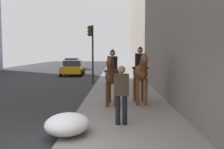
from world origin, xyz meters
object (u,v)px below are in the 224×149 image
object	(u,v)px
mounted_horse_near	(112,75)
pedestrian_greeting	(121,91)
car_near_lane	(72,63)
traffic_light_near_curb	(91,45)
mounted_horse_far	(141,72)
car_mid_lane	(73,68)

from	to	relation	value
mounted_horse_near	pedestrian_greeting	size ratio (longest dim) A/B	1.30
car_near_lane	traffic_light_near_curb	size ratio (longest dim) A/B	0.95
mounted_horse_far	car_mid_lane	world-z (taller)	mounted_horse_far
pedestrian_greeting	car_near_lane	size ratio (longest dim) A/B	0.44
car_near_lane	traffic_light_near_curb	bearing A→B (deg)	-165.57
car_mid_lane	car_near_lane	bearing A→B (deg)	-172.67
pedestrian_greeting	car_near_lane	bearing A→B (deg)	6.19
mounted_horse_far	traffic_light_near_curb	bearing A→B (deg)	-164.90
mounted_horse_near	pedestrian_greeting	xyz separation A→B (m)	(-2.90, -0.31, -0.23)
traffic_light_near_curb	mounted_horse_far	bearing A→B (deg)	-161.17
car_near_lane	traffic_light_near_curb	distance (m)	17.54
pedestrian_greeting	car_mid_lane	bearing A→B (deg)	7.65
pedestrian_greeting	car_mid_lane	size ratio (longest dim) A/B	0.42
pedestrian_greeting	car_mid_lane	world-z (taller)	pedestrian_greeting
car_mid_lane	traffic_light_near_curb	bearing A→B (deg)	17.58
mounted_horse_far	pedestrian_greeting	bearing A→B (deg)	-18.36
mounted_horse_near	car_mid_lane	size ratio (longest dim) A/B	0.55
car_mid_lane	mounted_horse_near	bearing A→B (deg)	12.79
car_near_lane	car_mid_lane	world-z (taller)	same
traffic_light_near_curb	car_near_lane	bearing A→B (deg)	13.68
mounted_horse_near	car_mid_lane	distance (m)	15.45
mounted_horse_near	mounted_horse_far	bearing A→B (deg)	106.88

